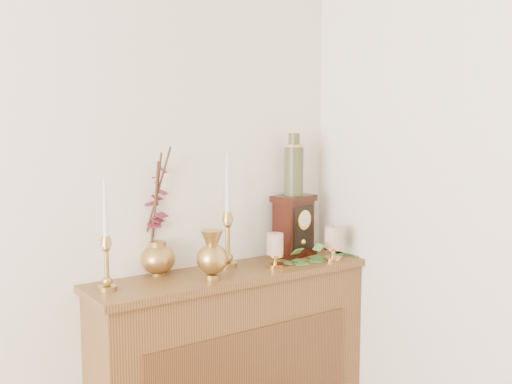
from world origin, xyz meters
TOP-DOWN VIEW (x-y plane):
  - console_shelf at (1.40, 2.10)m, footprint 1.24×0.34m
  - candlestick_left at (0.86, 2.11)m, footprint 0.07×0.07m
  - candlestick_center at (1.41, 2.16)m, footprint 0.08×0.08m
  - bud_vase at (1.25, 2.02)m, footprint 0.12×0.12m
  - ginger_jar at (1.12, 2.24)m, footprint 0.21×0.23m
  - pillar_candle_left at (1.58, 2.05)m, footprint 0.08×0.08m
  - pillar_candle_right at (1.87, 2.00)m, footprint 0.08×0.08m
  - ivy_garland at (1.89, 2.03)m, footprint 0.52×0.22m
  - mantel_clock at (1.78, 2.18)m, footprint 0.21×0.17m
  - ceramic_vase at (1.78, 2.18)m, footprint 0.09×0.09m

SIDE VIEW (x-z plane):
  - console_shelf at x=1.40m, z-range -0.03..0.90m
  - ivy_garland at x=1.89m, z-range 0.90..0.99m
  - pillar_candle_left at x=1.58m, z-range 0.93..1.09m
  - pillar_candle_right at x=1.87m, z-range 0.93..1.10m
  - bud_vase at x=1.25m, z-range 0.93..1.13m
  - candlestick_left at x=0.86m, z-range 0.86..1.27m
  - mantel_clock at x=1.78m, z-range 0.93..1.21m
  - candlestick_center at x=1.41m, z-range 0.85..1.33m
  - ginger_jar at x=1.12m, z-range 0.90..1.42m
  - ceramic_vase at x=1.78m, z-range 1.20..1.48m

